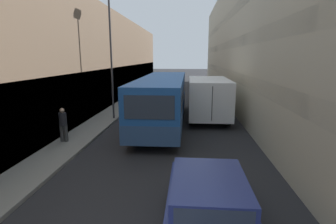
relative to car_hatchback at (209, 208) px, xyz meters
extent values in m
plane|color=#232326|center=(-1.45, 11.45, -0.71)|extent=(150.00, 150.00, 0.00)
cube|color=gray|center=(-5.94, 11.45, -0.64)|extent=(1.72, 60.00, 0.13)
cube|color=brown|center=(-8.00, 11.45, 3.23)|extent=(2.40, 60.00, 7.89)
cube|color=black|center=(-7.34, 11.45, 0.87)|extent=(1.08, 60.00, 3.15)
cube|color=#B7AD93|center=(3.98, 11.45, 4.64)|extent=(2.40, 60.00, 10.70)
cube|color=#333D47|center=(3.32, 11.45, 1.96)|extent=(1.08, 60.00, 0.70)
cube|color=#333D47|center=(3.32, 11.45, 4.32)|extent=(1.08, 60.00, 0.70)
cube|color=navy|center=(0.00, -0.02, -0.14)|extent=(1.88, 4.23, 0.67)
cube|color=navy|center=(0.00, 0.08, 0.44)|extent=(1.65, 2.33, 0.48)
cube|color=#2D3847|center=(0.00, -1.08, 0.45)|extent=(1.47, 0.03, 0.36)
cylinder|color=black|center=(-0.86, 1.25, -0.41)|extent=(0.16, 0.60, 0.60)
cylinder|color=black|center=(0.86, 1.25, -0.41)|extent=(0.16, 0.60, 0.60)
cube|color=#1E519E|center=(-2.05, 10.29, 0.92)|extent=(2.49, 10.99, 2.42)
cube|color=#2D4C7A|center=(-2.05, 10.29, 0.14)|extent=(2.52, 11.01, 0.85)
cube|color=#2D3847|center=(-2.05, 10.29, 1.29)|extent=(2.53, 10.11, 0.78)
cube|color=#2D3847|center=(-2.05, 4.79, 1.35)|extent=(2.04, 0.04, 0.97)
cylinder|color=black|center=(-3.14, 13.70, -0.21)|extent=(0.24, 1.00, 1.00)
cylinder|color=black|center=(-0.95, 13.70, -0.21)|extent=(0.24, 1.00, 1.00)
cylinder|color=black|center=(-3.14, 6.89, -0.21)|extent=(0.24, 1.00, 1.00)
cylinder|color=black|center=(-0.95, 6.89, -0.21)|extent=(0.24, 1.00, 1.00)
cube|color=silver|center=(0.80, 15.31, 0.74)|extent=(2.40, 2.11, 2.09)
cube|color=silver|center=(0.80, 11.54, 0.82)|extent=(2.50, 5.42, 2.25)
cube|color=#4C4C4C|center=(0.80, 8.83, 0.82)|extent=(0.05, 0.02, 1.91)
cylinder|color=black|center=(-0.32, 15.31, -0.23)|extent=(0.22, 0.96, 0.96)
cylinder|color=black|center=(1.93, 15.31, -0.23)|extent=(0.22, 0.96, 0.96)
cylinder|color=black|center=(-0.32, 10.05, -0.23)|extent=(0.22, 0.96, 0.96)
cylinder|color=black|center=(1.93, 10.05, -0.23)|extent=(0.22, 0.96, 0.96)
cube|color=navy|center=(-3.47, 20.29, 0.39)|extent=(1.98, 4.36, 1.69)
cube|color=#2D3847|center=(-3.47, 22.14, 0.68)|extent=(1.58, 0.04, 0.59)
cylinder|color=black|center=(-4.35, 21.55, -0.39)|extent=(0.16, 0.64, 0.64)
cylinder|color=black|center=(-2.58, 21.55, -0.39)|extent=(0.16, 0.64, 0.64)
cylinder|color=black|center=(-4.35, 19.02, -0.39)|extent=(0.16, 0.64, 0.64)
cylinder|color=black|center=(-2.58, 19.02, -0.39)|extent=(0.16, 0.64, 0.64)
cylinder|color=#383838|center=(-6.38, 6.01, -0.19)|extent=(0.18, 0.18, 0.77)
cylinder|color=#383838|center=(-6.19, 6.01, -0.19)|extent=(0.18, 0.18, 0.77)
cylinder|color=black|center=(-6.28, 6.01, 0.50)|extent=(0.35, 0.35, 0.61)
sphere|color=tan|center=(-6.28, 6.01, 0.91)|extent=(0.21, 0.21, 0.21)
cylinder|color=#38383D|center=(-5.33, 10.98, 3.18)|extent=(0.12, 0.12, 7.51)
camera|label=1|loc=(-0.50, -5.36, 3.31)|focal=28.00mm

